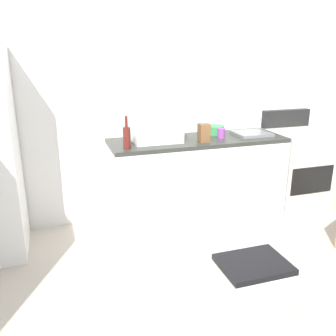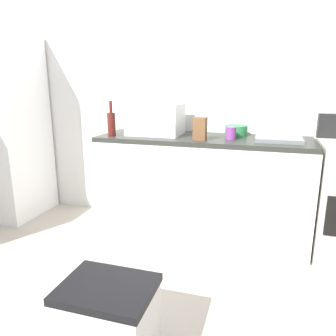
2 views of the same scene
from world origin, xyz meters
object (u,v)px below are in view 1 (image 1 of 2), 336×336
at_px(wine_bottle, 127,137).
at_px(mixing_bowl, 215,130).
at_px(microwave, 156,128).
at_px(storage_bin, 252,285).
at_px(stove_oven, 295,168).
at_px(coffee_mug, 221,133).
at_px(knife_block, 204,133).

relative_size(wine_bottle, mixing_bowl, 1.58).
distance_m(microwave, storage_bin, 1.73).
bearing_deg(stove_oven, microwave, 179.68).
bearing_deg(storage_bin, wine_bottle, 114.40).
xyz_separation_m(coffee_mug, knife_block, (-0.24, -0.10, 0.04)).
height_order(coffee_mug, mixing_bowl, coffee_mug).
height_order(wine_bottle, mixing_bowl, wine_bottle).
distance_m(stove_oven, microwave, 1.75).
relative_size(microwave, wine_bottle, 1.53).
bearing_deg(mixing_bowl, coffee_mug, -96.79).
bearing_deg(coffee_mug, microwave, 174.44).
xyz_separation_m(microwave, wine_bottle, (-0.33, -0.20, -0.03)).
bearing_deg(knife_block, wine_bottle, -177.85).
relative_size(coffee_mug, knife_block, 0.56).
xyz_separation_m(wine_bottle, coffee_mug, (1.00, 0.13, -0.06)).
relative_size(coffee_mug, mixing_bowl, 0.53).
bearing_deg(coffee_mug, storage_bin, -106.47).
height_order(microwave, storage_bin, microwave).
bearing_deg(stove_oven, knife_block, -172.65).
xyz_separation_m(stove_oven, knife_block, (-1.22, -0.16, 0.52)).
bearing_deg(wine_bottle, microwave, 30.42).
bearing_deg(microwave, stove_oven, -0.32).
bearing_deg(wine_bottle, mixing_bowl, 17.58).
bearing_deg(stove_oven, wine_bottle, -174.65).
relative_size(microwave, knife_block, 2.56).
height_order(wine_bottle, storage_bin, wine_bottle).
bearing_deg(storage_bin, mixing_bowl, 74.66).
bearing_deg(mixing_bowl, storage_bin, -105.34).
bearing_deg(mixing_bowl, microwave, -169.40).
distance_m(mixing_bowl, storage_bin, 1.84).
bearing_deg(mixing_bowl, stove_oven, -8.25).
bearing_deg(stove_oven, storage_bin, -133.56).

